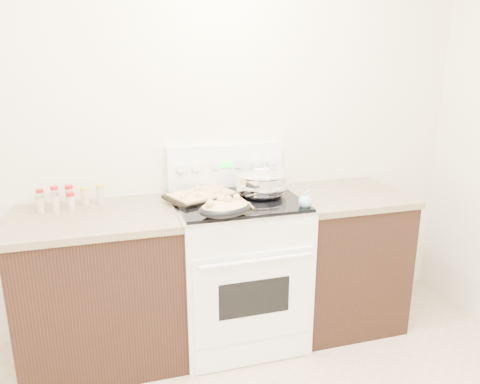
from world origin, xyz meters
name	(u,v)px	position (x,y,z in m)	size (l,w,h in m)	color
room_shell	(259,86)	(0.00, 0.00, 1.70)	(4.10, 3.60, 2.75)	silver
counter_left	(102,288)	(-0.48, 1.43, 0.46)	(0.93, 0.67, 0.92)	black
counter_right	(341,257)	(1.08, 1.43, 0.46)	(0.73, 0.67, 0.92)	black
kitchen_range	(238,267)	(0.35, 1.42, 0.49)	(0.78, 0.73, 1.22)	white
mixing_bowl	(261,184)	(0.51, 1.44, 1.02)	(0.40, 0.40, 0.19)	silver
roasting_pan	(225,207)	(0.20, 1.14, 0.99)	(0.34, 0.28, 0.11)	black
baking_sheet	(202,195)	(0.15, 1.50, 0.96)	(0.48, 0.41, 0.06)	black
wooden_spoon	(246,204)	(0.36, 1.28, 0.95)	(0.05, 0.29, 0.04)	tan
blue_ladle	(306,200)	(0.69, 1.18, 0.98)	(0.17, 0.25, 0.10)	#87C3CA
spice_jars	(66,198)	(-0.64, 1.60, 0.98)	(0.38, 0.15, 0.13)	#BFB28C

